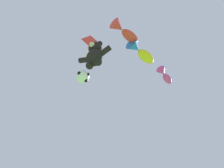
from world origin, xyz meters
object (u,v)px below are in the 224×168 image
at_px(diamond_kite, 90,42).
at_px(soccer_ball_kite, 83,77).
at_px(teddy_bear_kite, 95,55).
at_px(fish_kite_crimson, 124,32).
at_px(fish_kite_magenta, 165,75).
at_px(fish_kite_goldfin, 140,52).

bearing_deg(diamond_kite, soccer_ball_kite, -82.00).
bearing_deg(soccer_ball_kite, diamond_kite, 98.00).
xyz_separation_m(teddy_bear_kite, fish_kite_crimson, (1.85, 0.05, 1.10)).
height_order(fish_kite_crimson, fish_kite_magenta, fish_kite_crimson).
relative_size(fish_kite_crimson, fish_kite_goldfin, 0.94).
xyz_separation_m(fish_kite_goldfin, diamond_kite, (-3.02, -1.11, 1.67)).
bearing_deg(diamond_kite, fish_kite_magenta, 41.80).
bearing_deg(diamond_kite, fish_kite_goldfin, 20.24).
bearing_deg(fish_kite_magenta, teddy_bear_kite, -126.32).
height_order(soccer_ball_kite, fish_kite_goldfin, fish_kite_goldfin).
bearing_deg(fish_kite_goldfin, fish_kite_crimson, -100.36).
height_order(teddy_bear_kite, diamond_kite, diamond_kite).
distance_m(fish_kite_crimson, fish_kite_goldfin, 1.66).
xyz_separation_m(teddy_bear_kite, soccer_ball_kite, (-0.82, 0.26, -1.18)).
xyz_separation_m(soccer_ball_kite, fish_kite_magenta, (3.68, 3.63, 1.91)).
bearing_deg(fish_kite_goldfin, soccer_ball_kite, -154.66).
bearing_deg(fish_kite_crimson, fish_kite_goldfin, 79.64).
bearing_deg(fish_kite_crimson, soccer_ball_kite, 175.36).
bearing_deg(fish_kite_magenta, soccer_ball_kite, -135.44).
distance_m(soccer_ball_kite, fish_kite_crimson, 3.52).
xyz_separation_m(fish_kite_magenta, diamond_kite, (-3.73, -3.33, 1.91)).
bearing_deg(diamond_kite, teddy_bear_kite, -32.83).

